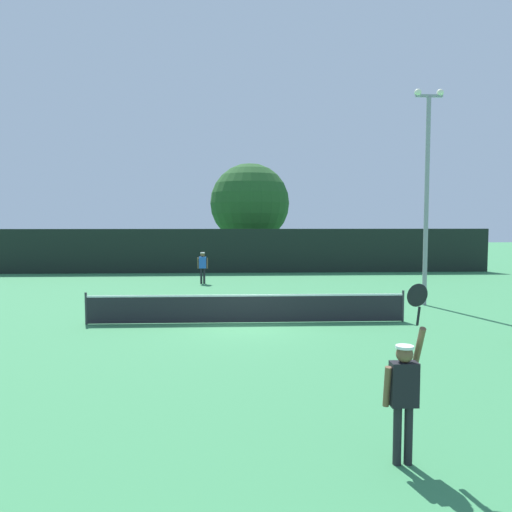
% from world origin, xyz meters
% --- Properties ---
extents(ground_plane, '(120.00, 120.00, 0.00)m').
position_xyz_m(ground_plane, '(0.00, 0.00, 0.00)').
color(ground_plane, '#387F4C').
extents(tennis_net, '(10.74, 0.08, 1.07)m').
position_xyz_m(tennis_net, '(0.00, 0.00, 0.51)').
color(tennis_net, '#232328').
rests_on(tennis_net, ground).
extents(perimeter_fence, '(33.25, 0.12, 2.89)m').
position_xyz_m(perimeter_fence, '(0.00, 16.30, 1.44)').
color(perimeter_fence, black).
rests_on(perimeter_fence, ground).
extents(player_serving, '(0.68, 0.40, 2.57)m').
position_xyz_m(player_serving, '(1.94, -9.98, 1.14)').
color(player_serving, black).
rests_on(player_serving, ground).
extents(player_receiving, '(0.57, 0.25, 1.70)m').
position_xyz_m(player_receiving, '(-2.11, 10.65, 1.05)').
color(player_receiving, blue).
rests_on(player_receiving, ground).
extents(tennis_ball, '(0.07, 0.07, 0.07)m').
position_xyz_m(tennis_ball, '(0.77, 1.18, 0.03)').
color(tennis_ball, '#CCE033').
rests_on(tennis_ball, ground).
extents(light_pole, '(1.18, 0.28, 8.65)m').
position_xyz_m(light_pole, '(7.34, 3.29, 4.90)').
color(light_pole, gray).
rests_on(light_pole, ground).
extents(large_tree, '(6.02, 6.02, 7.76)m').
position_xyz_m(large_tree, '(0.85, 21.92, 4.73)').
color(large_tree, brown).
rests_on(large_tree, ground).
extents(parked_car_near, '(2.27, 4.35, 1.69)m').
position_xyz_m(parked_car_near, '(-8.23, 23.27, 0.78)').
color(parked_car_near, '#B7B7BC').
rests_on(parked_car_near, ground).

